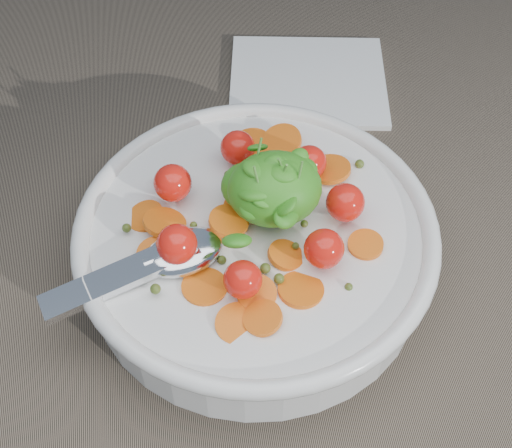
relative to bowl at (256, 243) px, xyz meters
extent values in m
plane|color=#706150|center=(-0.01, 0.00, -0.03)|extent=(6.00, 6.00, 0.00)
cylinder|color=silver|center=(0.00, 0.00, -0.01)|extent=(0.23, 0.23, 0.04)
torus|color=silver|center=(0.00, 0.00, 0.02)|extent=(0.25, 0.25, 0.01)
cylinder|color=silver|center=(0.00, 0.00, -0.03)|extent=(0.12, 0.12, 0.01)
cylinder|color=brown|center=(0.00, 0.00, -0.01)|extent=(0.21, 0.21, 0.03)
cylinder|color=orange|center=(0.01, 0.06, 0.02)|extent=(0.04, 0.04, 0.01)
cylinder|color=orange|center=(0.03, 0.07, 0.02)|extent=(0.04, 0.04, 0.02)
cylinder|color=orange|center=(0.06, 0.04, 0.02)|extent=(0.04, 0.04, 0.01)
cylinder|color=orange|center=(-0.02, -0.07, 0.01)|extent=(0.04, 0.04, 0.01)
cylinder|color=orange|center=(-0.04, -0.04, 0.02)|extent=(0.04, 0.04, 0.01)
cylinder|color=orange|center=(0.00, 0.05, 0.02)|extent=(0.03, 0.03, 0.01)
cylinder|color=orange|center=(-0.01, -0.05, 0.02)|extent=(0.03, 0.03, 0.01)
cylinder|color=orange|center=(0.03, 0.07, 0.02)|extent=(0.03, 0.03, 0.01)
cylinder|color=orange|center=(0.02, -0.05, 0.02)|extent=(0.04, 0.04, 0.01)
cylinder|color=orange|center=(0.02, -0.03, 0.02)|extent=(0.03, 0.03, 0.01)
cylinder|color=orange|center=(-0.07, 0.02, 0.02)|extent=(0.04, 0.04, 0.01)
cylinder|color=orange|center=(-0.01, 0.02, 0.01)|extent=(0.03, 0.03, 0.01)
cylinder|color=orange|center=(-0.06, 0.01, 0.02)|extent=(0.04, 0.04, 0.02)
cylinder|color=orange|center=(-0.01, 0.01, 0.01)|extent=(0.04, 0.04, 0.01)
cylinder|color=orange|center=(0.01, 0.05, 0.02)|extent=(0.03, 0.03, 0.01)
cylinder|color=orange|center=(-0.01, 0.02, 0.02)|extent=(0.03, 0.03, 0.01)
cylinder|color=orange|center=(-0.02, 0.00, 0.02)|extent=(0.04, 0.04, 0.01)
cylinder|color=orange|center=(0.07, -0.02, 0.02)|extent=(0.03, 0.03, 0.01)
cylinder|color=orange|center=(-0.01, -0.07, 0.02)|extent=(0.03, 0.03, 0.01)
cylinder|color=orange|center=(-0.07, -0.01, 0.02)|extent=(0.04, 0.04, 0.01)
cylinder|color=orange|center=(0.01, 0.08, 0.02)|extent=(0.03, 0.03, 0.01)
sphere|color=#46571D|center=(0.08, 0.05, 0.02)|extent=(0.01, 0.01, 0.01)
sphere|color=#46571D|center=(-0.06, 0.05, 0.02)|extent=(0.00, 0.00, 0.00)
sphere|color=#46571D|center=(0.03, 0.00, 0.02)|extent=(0.01, 0.01, 0.01)
sphere|color=#46571D|center=(0.00, -0.04, 0.02)|extent=(0.01, 0.01, 0.01)
sphere|color=#46571D|center=(-0.08, 0.01, 0.02)|extent=(0.01, 0.01, 0.01)
sphere|color=#46571D|center=(-0.04, 0.00, 0.02)|extent=(0.01, 0.01, 0.01)
sphere|color=#46571D|center=(0.05, -0.05, 0.02)|extent=(0.01, 0.01, 0.01)
sphere|color=#46571D|center=(0.02, -0.02, 0.02)|extent=(0.00, 0.00, 0.00)
sphere|color=#46571D|center=(-0.03, -0.01, 0.02)|extent=(0.01, 0.01, 0.01)
sphere|color=#46571D|center=(-0.01, 0.05, 0.02)|extent=(0.01, 0.01, 0.01)
sphere|color=#46571D|center=(-0.01, 0.05, 0.02)|extent=(0.01, 0.01, 0.01)
sphere|color=#46571D|center=(-0.07, -0.04, 0.02)|extent=(0.01, 0.01, 0.01)
sphere|color=#46571D|center=(-0.03, -0.02, 0.02)|extent=(0.01, 0.01, 0.01)
sphere|color=#46571D|center=(0.01, -0.04, 0.02)|extent=(0.01, 0.01, 0.01)
sphere|color=red|center=(0.06, 0.00, 0.03)|extent=(0.03, 0.03, 0.03)
sphere|color=red|center=(0.04, 0.04, 0.03)|extent=(0.02, 0.02, 0.02)
sphere|color=red|center=(0.00, 0.06, 0.03)|extent=(0.02, 0.02, 0.02)
sphere|color=red|center=(-0.05, 0.03, 0.03)|extent=(0.03, 0.03, 0.03)
sphere|color=red|center=(-0.05, -0.02, 0.03)|extent=(0.03, 0.03, 0.03)
sphere|color=red|center=(-0.01, -0.05, 0.03)|extent=(0.02, 0.02, 0.02)
sphere|color=red|center=(0.04, -0.03, 0.03)|extent=(0.03, 0.03, 0.03)
ellipsoid|color=green|center=(0.01, 0.01, 0.04)|extent=(0.06, 0.05, 0.05)
ellipsoid|color=green|center=(0.00, 0.02, 0.04)|extent=(0.04, 0.04, 0.03)
ellipsoid|color=green|center=(0.03, 0.01, 0.06)|extent=(0.02, 0.02, 0.01)
ellipsoid|color=green|center=(0.02, -0.01, 0.05)|extent=(0.02, 0.03, 0.02)
ellipsoid|color=green|center=(0.02, -0.02, 0.05)|extent=(0.03, 0.03, 0.02)
ellipsoid|color=green|center=(0.03, 0.02, 0.05)|extent=(0.02, 0.02, 0.02)
ellipsoid|color=green|center=(0.02, 0.01, 0.06)|extent=(0.03, 0.03, 0.01)
ellipsoid|color=green|center=(0.02, 0.00, 0.06)|extent=(0.02, 0.02, 0.01)
ellipsoid|color=green|center=(0.01, 0.01, 0.06)|extent=(0.02, 0.02, 0.01)
ellipsoid|color=green|center=(0.01, 0.01, 0.05)|extent=(0.02, 0.02, 0.02)
ellipsoid|color=green|center=(0.00, 0.00, 0.05)|extent=(0.03, 0.02, 0.02)
ellipsoid|color=green|center=(0.00, 0.00, 0.05)|extent=(0.03, 0.03, 0.02)
ellipsoid|color=green|center=(0.01, 0.01, 0.06)|extent=(0.02, 0.02, 0.02)
ellipsoid|color=green|center=(0.02, 0.01, 0.06)|extent=(0.02, 0.01, 0.01)
ellipsoid|color=green|center=(0.02, 0.01, 0.06)|extent=(0.02, 0.02, 0.01)
ellipsoid|color=green|center=(0.01, 0.04, 0.05)|extent=(0.02, 0.02, 0.02)
ellipsoid|color=green|center=(0.01, 0.01, 0.06)|extent=(0.03, 0.03, 0.02)
ellipsoid|color=green|center=(0.00, 0.00, 0.05)|extent=(0.03, 0.03, 0.02)
ellipsoid|color=green|center=(0.01, 0.02, 0.05)|extent=(0.02, 0.02, 0.01)
ellipsoid|color=green|center=(0.00, -0.01, 0.05)|extent=(0.03, 0.03, 0.01)
ellipsoid|color=green|center=(-0.02, -0.03, 0.04)|extent=(0.02, 0.02, 0.02)
ellipsoid|color=green|center=(0.00, 0.01, 0.06)|extent=(0.03, 0.03, 0.01)
cylinder|color=#4C8C33|center=(0.00, 0.00, 0.06)|extent=(0.01, 0.01, 0.04)
cylinder|color=#4C8C33|center=(0.02, 0.01, 0.06)|extent=(0.01, 0.01, 0.04)
cylinder|color=#4C8C33|center=(0.02, 0.01, 0.06)|extent=(0.01, 0.00, 0.04)
cylinder|color=#4C8C33|center=(0.02, 0.00, 0.06)|extent=(0.01, 0.01, 0.04)
cylinder|color=#4C8C33|center=(0.00, 0.02, 0.06)|extent=(0.01, 0.01, 0.04)
ellipsoid|color=silver|center=(-0.05, -0.02, 0.02)|extent=(0.06, 0.05, 0.02)
cube|color=silver|center=(-0.09, -0.03, 0.02)|extent=(0.10, 0.05, 0.02)
cylinder|color=silver|center=(-0.07, -0.02, 0.02)|extent=(0.02, 0.01, 0.01)
cube|color=white|center=(0.07, 0.19, -0.03)|extent=(0.16, 0.14, 0.01)
camera|label=1|loc=(-0.04, -0.29, 0.39)|focal=50.00mm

